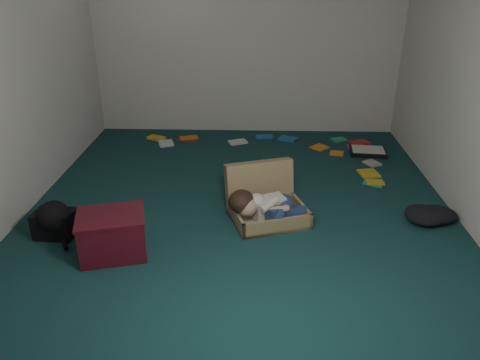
{
  "coord_description": "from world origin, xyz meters",
  "views": [
    {
      "loc": [
        0.14,
        -3.97,
        2.13
      ],
      "look_at": [
        0.0,
        -0.15,
        0.35
      ],
      "focal_mm": 35.0,
      "sensor_mm": 36.0,
      "label": 1
    }
  ],
  "objects": [
    {
      "name": "book_scatter",
      "position": [
        0.59,
        1.55,
        0.01
      ],
      "size": [
        2.9,
        1.64,
        0.02
      ],
      "color": "gold",
      "rests_on": "floor"
    },
    {
      "name": "suitcase",
      "position": [
        0.23,
        -0.17,
        0.14
      ],
      "size": [
        0.81,
        0.8,
        0.47
      ],
      "rotation": [
        0.0,
        0.0,
        0.32
      ],
      "color": "#9B8255",
      "rests_on": "floor"
    },
    {
      "name": "maroon_bin",
      "position": [
        -0.99,
        -0.84,
        0.18
      ],
      "size": [
        0.61,
        0.53,
        0.36
      ],
      "rotation": [
        0.0,
        0.0,
        0.26
      ],
      "color": "#480E19",
      "rests_on": "floor"
    },
    {
      "name": "floor",
      "position": [
        0.0,
        0.0,
        0.0
      ],
      "size": [
        4.5,
        4.5,
        0.0
      ],
      "primitive_type": "plane",
      "color": "#143939",
      "rests_on": "ground"
    },
    {
      "name": "paper_tray",
      "position": [
        1.51,
        1.43,
        0.03
      ],
      "size": [
        0.45,
        0.36,
        0.06
      ],
      "rotation": [
        0.0,
        0.0,
        -0.1
      ],
      "color": "black",
      "rests_on": "floor"
    },
    {
      "name": "backpack",
      "position": [
        -1.56,
        -0.58,
        0.12
      ],
      "size": [
        0.43,
        0.35,
        0.25
      ],
      "primitive_type": null,
      "rotation": [
        0.0,
        0.0,
        -0.06
      ],
      "color": "black",
      "rests_on": "floor"
    },
    {
      "name": "clothing_pile",
      "position": [
        1.7,
        -0.13,
        0.07
      ],
      "size": [
        0.49,
        0.43,
        0.14
      ],
      "primitive_type": null,
      "rotation": [
        0.0,
        0.0,
        0.2
      ],
      "color": "black",
      "rests_on": "floor"
    },
    {
      "name": "wall_left",
      "position": [
        -2.0,
        0.0,
        1.3
      ],
      "size": [
        0.0,
        4.5,
        4.5
      ],
      "primitive_type": "plane",
      "rotation": [
        1.57,
        0.0,
        1.57
      ],
      "color": "white",
      "rests_on": "ground"
    },
    {
      "name": "wall_right",
      "position": [
        2.0,
        0.0,
        1.3
      ],
      "size": [
        0.0,
        4.5,
        4.5
      ],
      "primitive_type": "plane",
      "rotation": [
        1.57,
        0.0,
        -1.57
      ],
      "color": "white",
      "rests_on": "ground"
    },
    {
      "name": "wall_front",
      "position": [
        0.0,
        -2.25,
        1.3
      ],
      "size": [
        4.5,
        0.0,
        4.5
      ],
      "primitive_type": "plane",
      "rotation": [
        -1.57,
        0.0,
        0.0
      ],
      "color": "white",
      "rests_on": "ground"
    },
    {
      "name": "wall_back",
      "position": [
        0.0,
        2.25,
        1.3
      ],
      "size": [
        4.5,
        0.0,
        4.5
      ],
      "primitive_type": "plane",
      "rotation": [
        1.57,
        0.0,
        0.0
      ],
      "color": "white",
      "rests_on": "ground"
    },
    {
      "name": "person",
      "position": [
        0.24,
        -0.33,
        0.18
      ],
      "size": [
        0.72,
        0.36,
        0.29
      ],
      "rotation": [
        0.0,
        0.0,
        0.32
      ],
      "color": "silver",
      "rests_on": "suitcase"
    }
  ]
}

